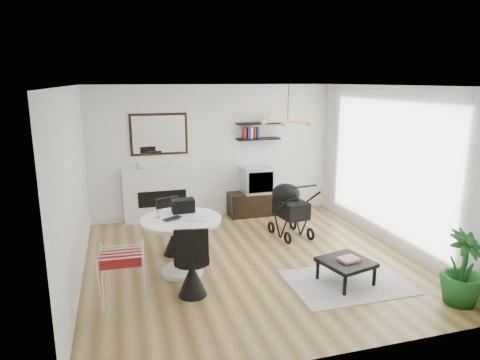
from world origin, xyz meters
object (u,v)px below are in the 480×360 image
object	(u,v)px
stroller	(289,211)
coffee_table	(346,263)
crt_tv	(257,180)
dining_table	(182,237)
potted_plant	(463,269)
fireplace	(162,188)
drying_rack	(123,280)
tv_console	(259,203)

from	to	relation	value
stroller	coffee_table	world-z (taller)	stroller
crt_tv	coffee_table	distance (m)	3.37
dining_table	potted_plant	size ratio (longest dim) A/B	1.22
dining_table	stroller	bearing A→B (deg)	26.49
dining_table	stroller	distance (m)	2.38
fireplace	drying_rack	xyz separation A→B (m)	(-0.84, -3.45, -0.26)
stroller	coffee_table	distance (m)	2.02
crt_tv	potted_plant	bearing A→B (deg)	-72.76
crt_tv	potted_plant	world-z (taller)	crt_tv
stroller	potted_plant	bearing A→B (deg)	-77.02
tv_console	potted_plant	world-z (taller)	potted_plant
crt_tv	stroller	world-z (taller)	stroller
fireplace	drying_rack	world-z (taller)	fireplace
crt_tv	coffee_table	bearing A→B (deg)	-86.54
drying_rack	potted_plant	distance (m)	4.22
coffee_table	dining_table	bearing A→B (deg)	156.06
fireplace	coffee_table	bearing A→B (deg)	-58.32
drying_rack	coffee_table	size ratio (longest dim) A/B	1.05
tv_console	drying_rack	xyz separation A→B (m)	(-2.85, -3.29, 0.18)
dining_table	potted_plant	bearing A→B (deg)	-29.74
fireplace	potted_plant	world-z (taller)	fireplace
tv_console	coffee_table	distance (m)	3.34
tv_console	crt_tv	size ratio (longest dim) A/B	2.14
tv_console	dining_table	xyz separation A→B (m)	(-2.00, -2.38, 0.31)
drying_rack	tv_console	bearing A→B (deg)	51.80
potted_plant	tv_console	bearing A→B (deg)	106.56
fireplace	crt_tv	distance (m)	1.97
stroller	drying_rack	bearing A→B (deg)	-154.84
stroller	crt_tv	bearing A→B (deg)	89.65
drying_rack	potted_plant	bearing A→B (deg)	-10.41
tv_console	stroller	size ratio (longest dim) A/B	1.24
crt_tv	drying_rack	size ratio (longest dim) A/B	0.75
tv_console	potted_plant	distance (m)	4.44
dining_table	stroller	xyz separation A→B (m)	(2.12, 1.06, -0.11)
tv_console	coffee_table	bearing A→B (deg)	-87.47
tv_console	potted_plant	xyz separation A→B (m)	(1.26, -4.25, 0.23)
tv_console	crt_tv	xyz separation A→B (m)	(-0.05, -0.00, 0.51)
tv_console	dining_table	world-z (taller)	dining_table
dining_table	coffee_table	world-z (taller)	dining_table
crt_tv	drying_rack	xyz separation A→B (m)	(-2.79, -3.28, -0.33)
stroller	potted_plant	distance (m)	3.13
tv_console	potted_plant	size ratio (longest dim) A/B	1.37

